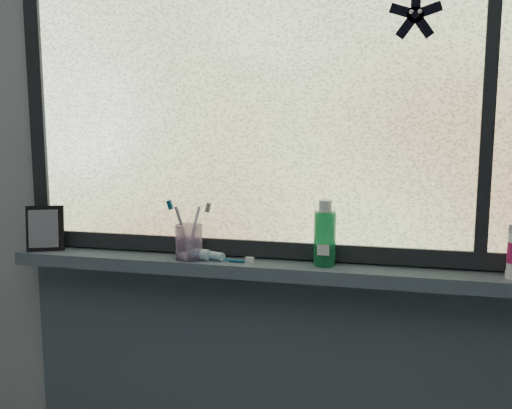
{
  "coord_description": "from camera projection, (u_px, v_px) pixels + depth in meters",
  "views": [
    {
      "loc": [
        0.36,
        -0.38,
        1.44
      ],
      "look_at": [
        0.01,
        1.05,
        1.22
      ],
      "focal_mm": 40.0,
      "sensor_mm": 36.0,
      "label": 1
    }
  ],
  "objects": [
    {
      "name": "frame_mullion",
      "position": [
        490.0,
        86.0,
        1.53
      ],
      "size": [
        0.03,
        0.03,
        1.0
      ],
      "primitive_type": "cube",
      "color": "black",
      "rests_on": "wall_back"
    },
    {
      "name": "starfish_sticker",
      "position": [
        415.0,
        15.0,
        1.54
      ],
      "size": [
        0.15,
        0.02,
        0.15
      ],
      "primitive_type": null,
      "color": "black",
      "rests_on": "window_pane"
    },
    {
      "name": "frame_left",
      "position": [
        38.0,
        92.0,
        1.85
      ],
      "size": [
        0.05,
        0.03,
        1.1
      ],
      "primitive_type": "cube",
      "color": "black",
      "rests_on": "wall_back"
    },
    {
      "name": "vanity_mirror",
      "position": [
        45.0,
        228.0,
        1.84
      ],
      "size": [
        0.13,
        0.1,
        0.15
      ],
      "primitive_type": "cube",
      "rotation": [
        0.0,
        0.0,
        0.39
      ],
      "color": "black",
      "rests_on": "windowsill"
    },
    {
      "name": "wall_back",
      "position": [
        272.0,
        183.0,
        1.73
      ],
      "size": [
        3.0,
        0.01,
        2.5
      ],
      "primitive_type": "cube",
      "color": "#9EA3A8",
      "rests_on": "ground"
    },
    {
      "name": "windowsill",
      "position": [
        267.0,
        269.0,
        1.7
      ],
      "size": [
        1.62,
        0.14,
        0.04
      ],
      "primitive_type": "cube",
      "color": "#46525D",
      "rests_on": "wall_back"
    },
    {
      "name": "frame_bottom",
      "position": [
        270.0,
        249.0,
        1.74
      ],
      "size": [
        1.6,
        0.03,
        0.05
      ],
      "primitive_type": "cube",
      "color": "black",
      "rests_on": "windowsill"
    },
    {
      "name": "window_pane",
      "position": [
        271.0,
        89.0,
        1.67
      ],
      "size": [
        1.5,
        0.01,
        1.0
      ],
      "primitive_type": "cube",
      "color": "silver",
      "rests_on": "wall_back"
    },
    {
      "name": "mouthwash_bottle",
      "position": [
        325.0,
        233.0,
        1.64
      ],
      "size": [
        0.08,
        0.08,
        0.16
      ],
      "primitive_type": "cylinder",
      "rotation": [
        0.0,
        0.0,
        0.29
      ],
      "color": "#1B8C4D",
      "rests_on": "windowsill"
    },
    {
      "name": "toothbrush_lying",
      "position": [
        219.0,
        258.0,
        1.71
      ],
      "size": [
        0.2,
        0.04,
        0.01
      ],
      "primitive_type": null,
      "rotation": [
        0.0,
        0.0,
        -0.12
      ],
      "color": "navy",
      "rests_on": "windowsill"
    },
    {
      "name": "toothpaste_tube",
      "position": [
        206.0,
        255.0,
        1.72
      ],
      "size": [
        0.19,
        0.09,
        0.03
      ],
      "primitive_type": null,
      "rotation": [
        0.0,
        0.0,
        -0.27
      ],
      "color": "white",
      "rests_on": "windowsill"
    },
    {
      "name": "toothbrush_cup",
      "position": [
        189.0,
        242.0,
        1.72
      ],
      "size": [
        0.09,
        0.09,
        0.11
      ],
      "primitive_type": "cylinder",
      "rotation": [
        0.0,
        0.0,
        0.16
      ],
      "color": "#A48BB8",
      "rests_on": "windowsill"
    }
  ]
}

